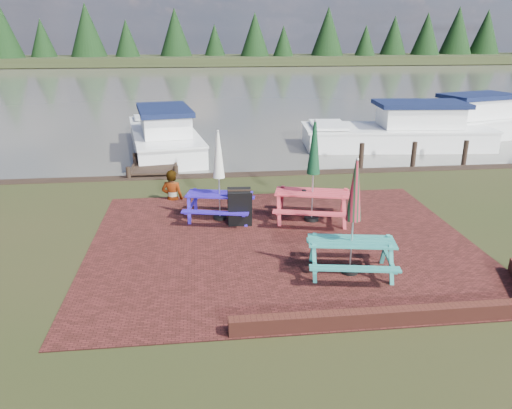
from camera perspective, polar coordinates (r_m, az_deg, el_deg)
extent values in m
plane|color=black|center=(10.99, 3.86, -6.59)|extent=(120.00, 120.00, 0.00)
cube|color=black|center=(11.88, 3.00, -4.44)|extent=(9.00, 7.50, 0.02)
cube|color=#4C1E16|center=(9.14, 16.40, -12.15)|extent=(6.00, 0.22, 0.30)
cube|color=#49473E|center=(46.99, -4.39, 13.52)|extent=(120.00, 60.00, 0.02)
cube|color=black|center=(75.85, -5.36, 16.11)|extent=(120.00, 10.00, 1.20)
cube|color=teal|center=(10.37, 10.87, -4.17)|extent=(1.85, 0.97, 0.04)
cube|color=teal|center=(9.90, 11.24, -7.21)|extent=(1.77, 0.53, 0.04)
cube|color=teal|center=(11.09, 10.36, -4.14)|extent=(1.77, 0.53, 0.04)
cube|color=teal|center=(10.45, 6.59, -5.93)|extent=(0.34, 1.51, 0.72)
cube|color=teal|center=(10.65, 14.83, -5.98)|extent=(0.34, 1.51, 0.72)
cylinder|color=black|center=(10.66, 10.64, -7.49)|extent=(0.35, 0.35, 0.10)
cylinder|color=#B2B2B7|center=(10.19, 11.05, -1.61)|extent=(0.04, 0.04, 2.44)
cone|color=#A7172D|center=(10.00, 11.26, 1.53)|extent=(0.31, 0.31, 1.22)
cube|color=#C6323E|center=(13.07, 6.47, 1.37)|extent=(2.04, 1.20, 0.04)
cube|color=#C6323E|center=(12.48, 6.32, -1.00)|extent=(1.92, 0.72, 0.04)
cube|color=#C6323E|center=(13.85, 6.51, 1.07)|extent=(1.92, 0.72, 0.04)
cube|color=#C6323E|center=(13.23, 2.81, -0.10)|extent=(0.50, 1.63, 0.79)
cube|color=#C6323E|center=(13.20, 10.01, -0.42)|extent=(0.50, 1.63, 0.79)
cylinder|color=black|center=(13.31, 6.35, -1.64)|extent=(0.38, 0.38, 0.11)
cylinder|color=#B2B2B7|center=(12.91, 6.56, 3.66)|extent=(0.04, 0.04, 2.66)
cone|color=#0E351C|center=(12.75, 6.67, 6.42)|extent=(0.34, 0.34, 1.33)
cube|color=#2915A3|center=(13.15, -4.20, 1.17)|extent=(1.82, 1.04, 0.04)
cube|color=#2915A3|center=(12.64, -4.71, -0.93)|extent=(1.72, 0.61, 0.04)
cube|color=#2915A3|center=(13.84, -3.68, 0.92)|extent=(1.72, 0.61, 0.04)
cube|color=#2915A3|center=(13.42, -7.28, -0.15)|extent=(0.41, 1.46, 0.70)
cube|color=#2915A3|center=(13.15, -0.99, -0.40)|extent=(0.41, 1.46, 0.70)
cylinder|color=black|center=(13.37, -4.13, -1.50)|extent=(0.34, 0.34, 0.10)
cylinder|color=#B2B2B7|center=(13.00, -4.26, 3.20)|extent=(0.03, 0.03, 2.38)
cone|color=silver|center=(12.86, -4.32, 5.65)|extent=(0.30, 0.30, 1.19)
cube|color=black|center=(12.58, -1.81, -0.65)|extent=(0.62, 0.28, 0.97)
cube|color=black|center=(12.89, -1.94, -0.15)|extent=(0.62, 0.28, 0.97)
cube|color=black|center=(12.58, -1.90, 1.62)|extent=(0.61, 0.09, 0.03)
cube|color=black|center=(21.78, -10.81, 6.66)|extent=(1.60, 9.00, 0.06)
cube|color=black|center=(21.84, -12.79, 6.69)|extent=(0.08, 9.00, 0.08)
cube|color=black|center=(21.72, -8.83, 6.87)|extent=(0.08, 9.00, 0.08)
cylinder|color=black|center=(17.58, -14.30, 2.60)|extent=(0.16, 0.16, 1.00)
cylinder|color=black|center=(17.43, -9.08, 2.82)|extent=(0.16, 0.16, 1.00)
cube|color=white|center=(22.10, -10.46, 6.93)|extent=(3.66, 7.69, 1.06)
cube|color=white|center=(21.99, -10.54, 8.33)|extent=(3.73, 7.85, 0.08)
cube|color=white|center=(21.03, -10.39, 9.24)|extent=(2.29, 3.35, 0.90)
cube|color=#0E1534|center=(20.95, -10.47, 10.60)|extent=(2.56, 3.82, 0.19)
cube|color=white|center=(24.72, -11.21, 9.81)|extent=(2.33, 1.65, 0.11)
cube|color=white|center=(23.18, 15.67, 7.12)|extent=(8.22, 3.46, 1.07)
cube|color=white|center=(23.08, 15.80, 8.47)|extent=(8.38, 3.53, 0.09)
cube|color=white|center=(23.30, 18.20, 9.61)|extent=(3.52, 2.28, 0.91)
cube|color=#0E1534|center=(23.22, 18.34, 10.86)|extent=(4.02, 2.55, 0.19)
cube|color=white|center=(22.35, 8.27, 9.02)|extent=(1.64, 2.48, 0.11)
cube|color=white|center=(26.04, 22.30, 7.72)|extent=(7.63, 4.40, 1.11)
cube|color=white|center=(25.94, 22.46, 8.96)|extent=(7.79, 4.49, 0.09)
cube|color=white|center=(26.47, 23.98, 10.12)|extent=(3.41, 2.59, 0.94)
cube|color=#0E1534|center=(26.41, 24.14, 11.26)|extent=(3.88, 2.90, 0.20)
cube|color=white|center=(24.10, 17.75, 9.15)|extent=(1.83, 2.44, 0.11)
imported|color=gray|center=(14.81, -9.68, 3.85)|extent=(0.76, 0.61, 1.81)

